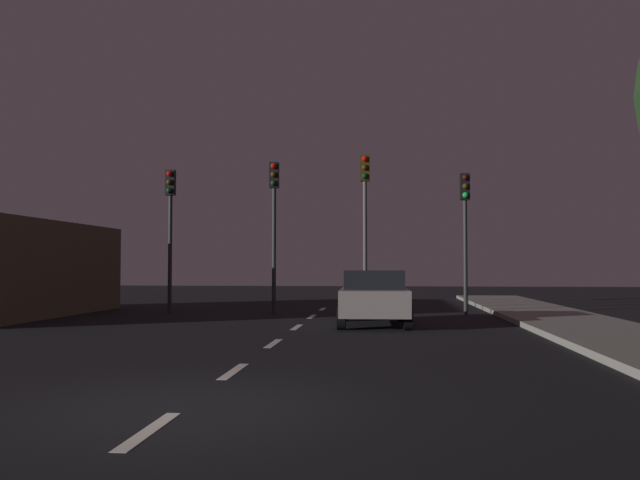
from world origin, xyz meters
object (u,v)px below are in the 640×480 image
traffic_signal_far_right (465,215)px  car_stopped_ahead (374,297)px  traffic_signal_far_left (170,213)px  traffic_signal_center_left (274,208)px  traffic_signal_center_right (365,203)px

traffic_signal_far_right → car_stopped_ahead: size_ratio=1.22×
car_stopped_ahead → traffic_signal_far_left: bearing=149.1°
traffic_signal_center_left → traffic_signal_center_right: bearing=0.0°
traffic_signal_far_right → traffic_signal_center_right: bearing=180.0°
traffic_signal_center_left → car_stopped_ahead: bearing=-50.8°
traffic_signal_far_left → car_stopped_ahead: bearing=-30.9°
traffic_signal_center_left → traffic_signal_far_right: 6.56m
traffic_signal_center_left → traffic_signal_far_right: bearing=-0.0°
traffic_signal_far_left → traffic_signal_far_right: size_ratio=1.05×
traffic_signal_center_right → car_stopped_ahead: (0.37, -4.33, -3.02)m
car_stopped_ahead → traffic_signal_center_left: bearing=129.2°
traffic_signal_far_left → traffic_signal_center_left: traffic_signal_center_left is taller
traffic_signal_center_left → traffic_signal_far_right: (6.55, -0.00, -0.31)m
traffic_signal_far_right → car_stopped_ahead: 5.88m
traffic_signal_center_right → traffic_signal_far_right: (3.39, -0.00, -0.44)m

